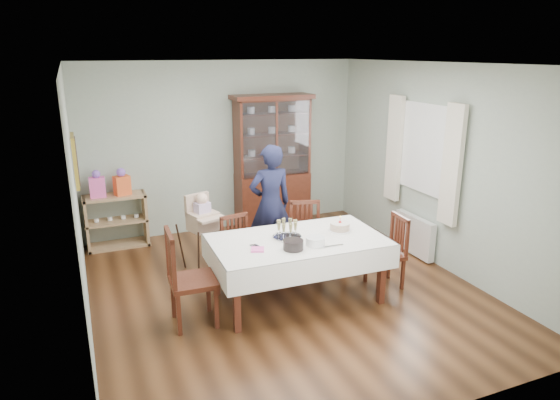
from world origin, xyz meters
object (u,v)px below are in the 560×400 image
chair_far_left (241,265)px  chair_far_right (306,252)px  high_chair (204,240)px  champagne_tray (287,233)px  dining_table (297,269)px  chair_end_left (192,296)px  china_cabinet (272,160)px  gift_bag_pink (97,185)px  birthday_cake (340,227)px  chair_end_right (386,265)px  woman (270,204)px  sideboard (117,221)px  gift_bag_orange (122,183)px

chair_far_left → chair_far_right: size_ratio=0.94×
high_chair → champagne_tray: high_chair is taller
dining_table → chair_end_left: size_ratio=1.90×
china_cabinet → gift_bag_pink: china_cabinet is taller
birthday_cake → china_cabinet: bearing=87.2°
chair_end_right → woman: (-1.04, 1.28, 0.56)m
chair_end_right → sideboard: bearing=-127.8°
dining_table → gift_bag_orange: bearing=123.4°
sideboard → chair_far_left: chair_far_left is taller
woman → gift_bag_orange: (-1.80, 1.35, 0.15)m
china_cabinet → high_chair: china_cabinet is taller
sideboard → gift_bag_orange: gift_bag_orange is taller
champagne_tray → woman: bearing=78.3°
dining_table → chair_far_left: chair_far_left is taller
chair_end_left → champagne_tray: bearing=-80.4°
chair_end_right → champagne_tray: size_ratio=2.66×
china_cabinet → chair_far_right: bearing=-98.5°
chair_end_right → high_chair: 2.40m
chair_far_left → chair_end_right: 1.80m
sideboard → birthday_cake: birthday_cake is taller
dining_table → birthday_cake: 0.72m
chair_end_left → birthday_cake: chair_end_left is taller
china_cabinet → chair_end_left: 3.36m
chair_far_right → birthday_cake: size_ratio=3.43×
chair_far_right → chair_end_left: size_ratio=0.88×
dining_table → high_chair: 1.50m
chair_far_right → chair_end_left: bearing=-139.5°
chair_end_left → woman: woman is taller
china_cabinet → woman: china_cabinet is taller
china_cabinet → woman: (-0.57, -1.35, -0.30)m
chair_end_left → chair_end_right: 2.44m
china_cabinet → birthday_cake: (-0.12, -2.48, -0.31)m
china_cabinet → gift_bag_orange: (-2.38, 0.00, -0.14)m
sideboard → champagne_tray: size_ratio=2.65×
china_cabinet → sideboard: (-2.50, 0.02, -0.72)m
chair_end_right → gift_bag_orange: 3.94m
chair_end_left → woman: size_ratio=0.65×
chair_far_left → gift_bag_pink: size_ratio=2.19×
gift_bag_orange → chair_far_right: bearing=-42.2°
china_cabinet → gift_bag_orange: china_cabinet is taller
dining_table → china_cabinet: bearing=74.6°
china_cabinet → high_chair: 2.09m
chair_end_left → champagne_tray: (1.17, 0.15, 0.51)m
gift_bag_orange → gift_bag_pink: bearing=-180.0°
chair_end_left → gift_bag_orange: bearing=11.1°
china_cabinet → gift_bag_orange: 2.38m
chair_end_left → high_chair: (0.48, 1.34, 0.10)m
sideboard → chair_end_left: (0.53, -2.62, -0.08)m
high_chair → champagne_tray: 1.44m
woman → birthday_cake: woman is taller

